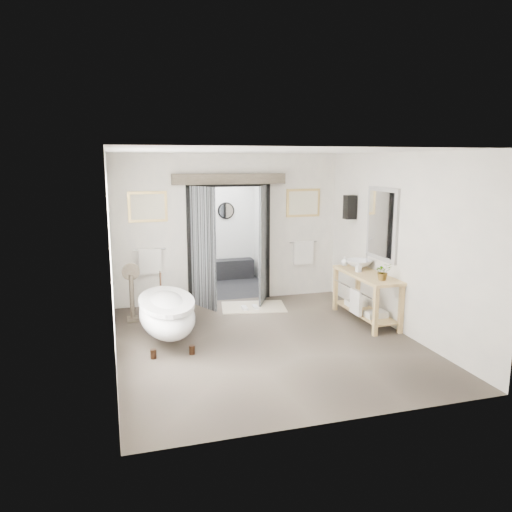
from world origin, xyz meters
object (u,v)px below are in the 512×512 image
object	(u,v)px
rug	(253,307)
basin	(359,264)
clawfoot_tub	(167,313)
vanity	(365,293)

from	to	relation	value
rug	basin	distance (m)	2.16
clawfoot_tub	vanity	distance (m)	3.42
vanity	basin	distance (m)	0.58
clawfoot_tub	rug	world-z (taller)	clawfoot_tub
vanity	rug	world-z (taller)	vanity
clawfoot_tub	basin	distance (m)	3.54
clawfoot_tub	basin	xyz separation A→B (m)	(3.48, 0.39, 0.48)
basin	vanity	bearing A→B (deg)	-75.03
rug	basin	xyz separation A→B (m)	(1.70, -0.96, 0.93)
vanity	rug	xyz separation A→B (m)	(-1.63, 1.34, -0.50)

